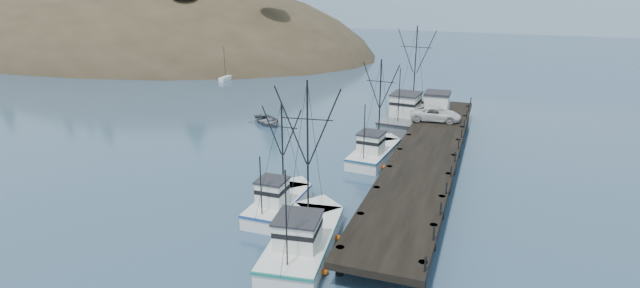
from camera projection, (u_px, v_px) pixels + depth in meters
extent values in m
plane|color=navy|center=(217.00, 220.00, 39.28)|extent=(400.00, 400.00, 0.00)
cube|color=black|center=(426.00, 154.00, 48.60)|extent=(6.00, 44.00, 0.50)
cylinder|color=black|center=(340.00, 261.00, 31.79)|extent=(0.56, 0.56, 2.00)
cylinder|color=black|center=(422.00, 276.00, 30.15)|extent=(0.56, 0.56, 2.00)
cylinder|color=black|center=(360.00, 226.00, 36.26)|extent=(0.56, 0.56, 2.00)
cylinder|color=black|center=(433.00, 238.00, 34.62)|extent=(0.56, 0.56, 2.00)
cylinder|color=black|center=(376.00, 198.00, 40.73)|extent=(0.56, 0.56, 2.00)
cylinder|color=black|center=(441.00, 208.00, 39.09)|extent=(0.56, 0.56, 2.00)
cylinder|color=black|center=(389.00, 176.00, 45.20)|extent=(0.56, 0.56, 2.00)
cylinder|color=black|center=(448.00, 184.00, 43.55)|extent=(0.56, 0.56, 2.00)
cylinder|color=black|center=(399.00, 158.00, 49.66)|extent=(0.56, 0.56, 2.00)
cylinder|color=black|center=(453.00, 165.00, 48.02)|extent=(0.56, 0.56, 2.00)
cylinder|color=black|center=(408.00, 143.00, 54.13)|extent=(0.56, 0.56, 2.00)
cylinder|color=black|center=(457.00, 149.00, 52.49)|extent=(0.56, 0.56, 2.00)
cylinder|color=black|center=(416.00, 131.00, 58.60)|extent=(0.56, 0.56, 2.00)
cylinder|color=black|center=(461.00, 135.00, 56.96)|extent=(0.56, 0.56, 2.00)
cylinder|color=black|center=(422.00, 120.00, 63.07)|extent=(0.56, 0.56, 2.00)
cylinder|color=black|center=(464.00, 124.00, 61.43)|extent=(0.56, 0.56, 2.00)
cylinder|color=black|center=(428.00, 110.00, 67.53)|extent=(0.56, 0.56, 2.00)
cylinder|color=black|center=(467.00, 114.00, 65.89)|extent=(0.56, 0.56, 2.00)
ellipsoid|color=#382D1E|center=(140.00, 72.00, 132.99)|extent=(132.00, 78.00, 51.00)
ellipsoid|color=black|center=(132.00, 54.00, 136.87)|extent=(109.20, 62.40, 41.60)
ellipsoid|color=black|center=(0.00, 61.00, 137.83)|extent=(57.60, 39.60, 32.40)
cube|color=beige|center=(195.00, 64.00, 100.87)|extent=(4.00, 5.00, 2.80)
cube|color=beige|center=(181.00, 59.00, 106.34)|extent=(4.00, 5.00, 2.80)
cube|color=beige|center=(227.00, 60.00, 104.97)|extent=(4.00, 5.00, 2.80)
cube|color=#9EB2C6|center=(473.00, 27.00, 188.04)|extent=(360.00, 40.00, 26.00)
cube|color=silver|center=(356.00, 20.00, 217.22)|extent=(180.00, 25.00, 18.00)
cube|color=white|center=(226.00, 79.00, 91.71)|extent=(1.00, 3.50, 0.90)
cylinder|color=black|center=(225.00, 63.00, 90.79)|extent=(0.08, 0.08, 6.00)
cube|color=white|center=(208.00, 65.00, 105.66)|extent=(1.00, 3.50, 0.90)
cylinder|color=black|center=(207.00, 52.00, 104.73)|extent=(0.08, 0.08, 6.00)
cube|color=white|center=(220.00, 66.00, 104.40)|extent=(1.00, 3.50, 0.90)
cylinder|color=black|center=(219.00, 53.00, 103.47)|extent=(0.08, 0.08, 6.00)
cube|color=white|center=(226.00, 66.00, 104.96)|extent=(1.00, 3.50, 0.90)
cylinder|color=black|center=(225.00, 52.00, 104.04)|extent=(0.08, 0.08, 6.00)
cube|color=white|center=(246.00, 70.00, 100.63)|extent=(1.00, 3.50, 0.90)
cylinder|color=black|center=(245.00, 55.00, 99.70)|extent=(0.08, 0.08, 6.00)
cube|color=white|center=(202.00, 61.00, 111.05)|extent=(1.00, 3.50, 0.90)
cylinder|color=black|center=(201.00, 48.00, 110.13)|extent=(0.08, 0.08, 6.00)
cube|color=white|center=(210.00, 74.00, 96.77)|extent=(1.00, 3.50, 0.90)
cylinder|color=black|center=(209.00, 59.00, 95.85)|extent=(0.08, 0.08, 6.00)
cube|color=white|center=(303.00, 245.00, 34.69)|extent=(5.02, 10.35, 1.60)
cube|color=white|center=(319.00, 214.00, 39.29)|extent=(3.86, 3.86, 1.60)
cube|color=#1C7267|center=(303.00, 236.00, 34.47)|extent=(5.13, 10.61, 0.18)
cube|color=silver|center=(298.00, 232.00, 32.95)|extent=(3.03, 3.11, 1.90)
cube|color=#26262B|center=(298.00, 218.00, 32.62)|extent=(3.29, 3.39, 0.16)
cylinder|color=black|center=(308.00, 156.00, 34.17)|extent=(0.14, 0.14, 10.55)
cylinder|color=black|center=(286.00, 219.00, 29.88)|extent=(0.10, 0.10, 6.33)
cube|color=white|center=(278.00, 208.00, 40.33)|extent=(3.07, 7.38, 1.60)
cube|color=white|center=(296.00, 190.00, 43.59)|extent=(2.96, 2.96, 1.60)
cube|color=navy|center=(278.00, 200.00, 40.11)|extent=(3.13, 7.57, 0.18)
cube|color=silver|center=(272.00, 192.00, 38.94)|extent=(2.10, 2.10, 1.90)
cube|color=#26262B|center=(272.00, 180.00, 38.61)|extent=(2.28, 2.29, 0.16)
cylinder|color=black|center=(282.00, 150.00, 39.87)|extent=(0.14, 0.14, 7.62)
cylinder|color=black|center=(261.00, 186.00, 36.84)|extent=(0.10, 0.10, 4.57)
cube|color=white|center=(374.00, 156.00, 52.04)|extent=(4.01, 8.75, 1.60)
cube|color=white|center=(386.00, 144.00, 55.70)|extent=(3.26, 3.26, 1.60)
cube|color=navy|center=(374.00, 149.00, 51.82)|extent=(4.10, 8.98, 0.18)
cube|color=silver|center=(371.00, 143.00, 50.54)|extent=(2.49, 2.59, 1.90)
cube|color=#26262B|center=(371.00, 133.00, 50.21)|extent=(2.71, 2.83, 0.16)
cylinder|color=black|center=(380.00, 103.00, 51.46)|extent=(0.14, 0.14, 9.08)
cylinder|color=black|center=(364.00, 132.00, 48.10)|extent=(0.10, 0.10, 5.45)
cube|color=slate|center=(408.00, 120.00, 63.83)|extent=(5.56, 13.10, 2.20)
cube|color=slate|center=(420.00, 109.00, 69.32)|extent=(4.41, 4.41, 2.20)
cube|color=black|center=(409.00, 113.00, 63.51)|extent=(5.67, 13.43, 0.18)
cube|color=silver|center=(406.00, 105.00, 61.66)|extent=(3.41, 3.86, 2.60)
cube|color=#26262B|center=(406.00, 94.00, 61.21)|extent=(3.70, 4.21, 0.16)
cylinder|color=black|center=(415.00, 68.00, 63.48)|extent=(0.14, 0.14, 10.58)
cylinder|color=black|center=(399.00, 95.00, 58.24)|extent=(0.10, 0.10, 6.35)
cube|color=silver|center=(437.00, 104.00, 61.43)|extent=(2.80, 3.00, 2.50)
cube|color=#26262B|center=(438.00, 93.00, 60.99)|extent=(3.00, 3.20, 0.30)
imported|color=silver|center=(436.00, 114.00, 58.76)|extent=(6.08, 3.21, 1.63)
imported|color=slate|center=(267.00, 124.00, 65.00)|extent=(6.80, 6.71, 1.16)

